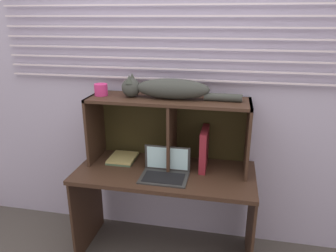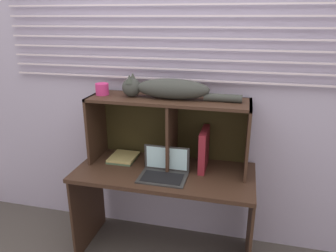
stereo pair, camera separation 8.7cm
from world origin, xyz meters
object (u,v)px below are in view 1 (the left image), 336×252
at_px(laptop, 165,171).
at_px(binder_upright, 204,149).
at_px(book_stack, 123,158).
at_px(small_basket, 101,90).
at_px(cat, 167,89).

height_order(laptop, binder_upright, binder_upright).
bearing_deg(book_stack, small_basket, 178.12).
bearing_deg(binder_upright, cat, 180.00).
bearing_deg(laptop, small_basket, 159.74).
xyz_separation_m(cat, small_basket, (-0.50, 0.00, -0.03)).
bearing_deg(laptop, cat, 97.62).
xyz_separation_m(binder_upright, book_stack, (-0.63, -0.00, -0.14)).
relative_size(binder_upright, book_stack, 1.32).
height_order(cat, book_stack, cat).
bearing_deg(cat, binder_upright, 0.00).
distance_m(cat, laptop, 0.58).
relative_size(cat, binder_upright, 2.85).
bearing_deg(small_basket, book_stack, -1.88).
relative_size(cat, laptop, 2.58).
height_order(laptop, book_stack, laptop).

